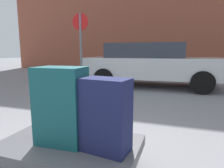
{
  "coord_description": "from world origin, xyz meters",
  "views": [
    {
      "loc": [
        0.91,
        -1.47,
        1.15
      ],
      "look_at": [
        0.0,
        1.2,
        0.69
      ],
      "focal_mm": 31.87,
      "sensor_mm": 36.0,
      "label": 1
    }
  ],
  "objects_px": {
    "parked_car": "(151,64)",
    "no_parking_sign": "(81,43)",
    "suitcase_navy_rear_left": "(106,115)",
    "suitcase_teal_center": "(61,106)",
    "luggage_cart": "(70,150)"
  },
  "relations": [
    {
      "from": "luggage_cart",
      "to": "suitcase_navy_rear_left",
      "type": "xyz_separation_m",
      "value": [
        0.37,
        -0.03,
        0.37
      ]
    },
    {
      "from": "luggage_cart",
      "to": "suitcase_teal_center",
      "type": "bearing_deg",
      "value": -164.69
    },
    {
      "from": "suitcase_navy_rear_left",
      "to": "parked_car",
      "type": "xyz_separation_m",
      "value": [
        -0.35,
        5.22,
        0.12
      ]
    },
    {
      "from": "suitcase_teal_center",
      "to": "parked_car",
      "type": "xyz_separation_m",
      "value": [
        0.07,
        5.2,
        0.08
      ]
    },
    {
      "from": "suitcase_navy_rear_left",
      "to": "parked_car",
      "type": "bearing_deg",
      "value": 101.66
    },
    {
      "from": "luggage_cart",
      "to": "suitcase_navy_rear_left",
      "type": "distance_m",
      "value": 0.52
    },
    {
      "from": "suitcase_teal_center",
      "to": "parked_car",
      "type": "height_order",
      "value": "parked_car"
    },
    {
      "from": "suitcase_navy_rear_left",
      "to": "parked_car",
      "type": "distance_m",
      "value": 5.23
    },
    {
      "from": "suitcase_teal_center",
      "to": "parked_car",
      "type": "distance_m",
      "value": 5.2
    },
    {
      "from": "parked_car",
      "to": "no_parking_sign",
      "type": "distance_m",
      "value": 2.38
    },
    {
      "from": "luggage_cart",
      "to": "no_parking_sign",
      "type": "xyz_separation_m",
      "value": [
        -1.93,
        3.97,
        1.14
      ]
    },
    {
      "from": "luggage_cart",
      "to": "parked_car",
      "type": "bearing_deg",
      "value": 89.87
    },
    {
      "from": "suitcase_teal_center",
      "to": "no_parking_sign",
      "type": "height_order",
      "value": "no_parking_sign"
    },
    {
      "from": "no_parking_sign",
      "to": "luggage_cart",
      "type": "bearing_deg",
      "value": -64.06
    },
    {
      "from": "parked_car",
      "to": "no_parking_sign",
      "type": "xyz_separation_m",
      "value": [
        -1.94,
        -1.21,
        0.65
      ]
    }
  ]
}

